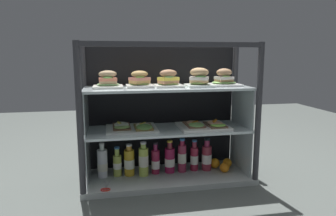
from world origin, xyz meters
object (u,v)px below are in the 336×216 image
plated_roll_sandwich_mid_left (108,81)px  juice_bottle_near_post (102,163)px  kitchen_scissors (106,188)px  juice_bottle_back_right (182,157)px  plated_roll_sandwich_far_left (199,79)px  juice_bottle_front_right_end (156,162)px  open_sandwich_tray_near_left_corner (132,127)px  open_sandwich_tray_far_right (204,125)px  juice_bottle_front_second (144,161)px  juice_bottle_front_fourth (207,157)px  plated_roll_sandwich_mid_right (168,80)px  orange_fruit_beside_bottles (225,168)px  juice_bottle_front_left_end (129,162)px  orange_fruit_rolled_forward (227,163)px  juice_bottle_back_center (117,164)px  juice_bottle_back_left (194,158)px  plated_roll_sandwich_center (224,80)px  juice_bottle_front_middle (170,160)px  orange_fruit_near_left_post (215,163)px  plated_roll_sandwich_right_of_center (140,81)px

plated_roll_sandwich_mid_left → juice_bottle_near_post: (-0.05, 0.02, -0.56)m
kitchen_scissors → juice_bottle_back_right: bearing=20.1°
plated_roll_sandwich_far_left → juice_bottle_front_right_end: plated_roll_sandwich_far_left is taller
open_sandwich_tray_near_left_corner → juice_bottle_front_right_end: (0.17, 0.03, -0.26)m
open_sandwich_tray_far_right → juice_bottle_front_second: (-0.42, 0.05, -0.24)m
juice_bottle_front_second → juice_bottle_front_fourth: (0.46, 0.02, -0.01)m
plated_roll_sandwich_mid_left → plated_roll_sandwich_mid_right: size_ratio=1.02×
plated_roll_sandwich_mid_left → open_sandwich_tray_far_right: (0.64, -0.06, -0.31)m
juice_bottle_front_second → orange_fruit_beside_bottles: bearing=-5.1°
open_sandwich_tray_near_left_corner → juice_bottle_near_post: (-0.20, 0.03, -0.25)m
plated_roll_sandwich_mid_left → juice_bottle_front_left_end: (0.13, 0.02, -0.57)m
open_sandwich_tray_far_right → orange_fruit_rolled_forward: open_sandwich_tray_far_right is taller
open_sandwich_tray_near_left_corner → orange_fruit_rolled_forward: open_sandwich_tray_near_left_corner is taller
juice_bottle_back_center → juice_bottle_back_right: bearing=-1.3°
juice_bottle_back_right → juice_bottle_back_left: 0.10m
plated_roll_sandwich_center → kitchen_scissors: bearing=-168.0°
plated_roll_sandwich_mid_right → open_sandwich_tray_near_left_corner: plated_roll_sandwich_mid_right is taller
juice_bottle_back_right → juice_bottle_back_left: (0.09, 0.01, -0.01)m
juice_bottle_back_center → juice_bottle_front_fourth: 0.64m
juice_bottle_front_middle → juice_bottle_back_right: 0.09m
plated_roll_sandwich_mid_right → plated_roll_sandwich_far_left: size_ratio=1.09×
juice_bottle_front_second → orange_fruit_beside_bottles: size_ratio=3.48×
juice_bottle_near_post → juice_bottle_front_second: (0.28, -0.03, 0.01)m
juice_bottle_front_middle → open_sandwich_tray_near_left_corner: bearing=-174.0°
plated_roll_sandwich_far_left → plated_roll_sandwich_center: size_ratio=0.84×
juice_bottle_back_right → juice_bottle_back_center: bearing=178.7°
plated_roll_sandwich_mid_right → juice_bottle_back_center: size_ratio=0.91×
plated_roll_sandwich_mid_right → juice_bottle_back_left: (0.20, 0.03, -0.57)m
plated_roll_sandwich_far_left → orange_fruit_near_left_post: plated_roll_sandwich_far_left is taller
plated_roll_sandwich_far_left → juice_bottle_back_right: plated_roll_sandwich_far_left is taller
plated_roll_sandwich_center → orange_fruit_beside_bottles: plated_roll_sandwich_center is taller
plated_roll_sandwich_mid_right → juice_bottle_back_right: size_ratio=0.77×
plated_roll_sandwich_center → juice_bottle_front_second: 0.80m
juice_bottle_near_post → orange_fruit_near_left_post: juice_bottle_near_post is taller
plated_roll_sandwich_mid_right → plated_roll_sandwich_center: size_ratio=0.92×
open_sandwich_tray_near_left_corner → orange_fruit_beside_bottles: size_ratio=4.92×
orange_fruit_near_left_post → plated_roll_sandwich_mid_right: bearing=-173.5°
open_sandwich_tray_far_right → juice_bottle_front_left_end: open_sandwich_tray_far_right is taller
plated_roll_sandwich_center → juice_bottle_front_right_end: 0.75m
plated_roll_sandwich_mid_left → juice_bottle_front_left_end: 0.58m
juice_bottle_back_right → kitchen_scissors: size_ratio=1.45×
plated_roll_sandwich_right_of_center → juice_bottle_front_second: (0.02, -0.01, -0.56)m
juice_bottle_near_post → juice_bottle_back_left: 0.65m
plated_roll_sandwich_right_of_center → plated_roll_sandwich_far_left: (0.40, -0.06, 0.01)m
plated_roll_sandwich_mid_right → juice_bottle_front_second: size_ratio=0.78×
juice_bottle_back_left → open_sandwich_tray_far_right: bearing=-61.1°
juice_bottle_back_center → juice_bottle_front_middle: juice_bottle_front_middle is taller
open_sandwich_tray_near_left_corner → juice_bottle_back_center: 0.29m
plated_roll_sandwich_mid_left → plated_roll_sandwich_far_left: size_ratio=1.11×
plated_roll_sandwich_mid_left → plated_roll_sandwich_right_of_center: size_ratio=1.08×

